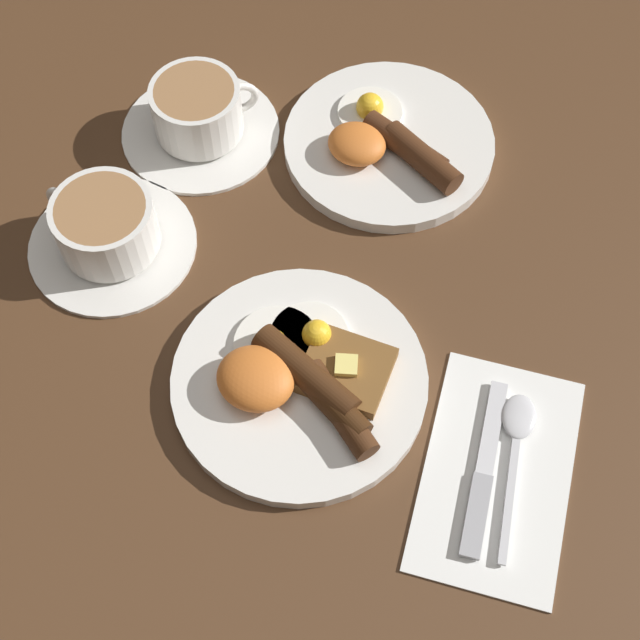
# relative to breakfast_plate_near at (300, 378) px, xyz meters

# --- Properties ---
(ground_plane) EXTENTS (3.00, 3.00, 0.00)m
(ground_plane) POSITION_rel_breakfast_plate_near_xyz_m (-0.00, -0.00, -0.01)
(ground_plane) COLOR #4C301C
(breakfast_plate_near) EXTENTS (0.23, 0.23, 0.05)m
(breakfast_plate_near) POSITION_rel_breakfast_plate_near_xyz_m (0.00, 0.00, 0.00)
(breakfast_plate_near) COLOR silver
(breakfast_plate_near) RESTS_ON ground_plane
(breakfast_plate_far) EXTENTS (0.22, 0.22, 0.04)m
(breakfast_plate_far) POSITION_rel_breakfast_plate_near_xyz_m (-0.02, 0.29, -0.00)
(breakfast_plate_far) COLOR silver
(breakfast_plate_far) RESTS_ON ground_plane
(teacup_near) EXTENTS (0.17, 0.17, 0.06)m
(teacup_near) POSITION_rel_breakfast_plate_near_xyz_m (-0.23, 0.07, 0.01)
(teacup_near) COLOR silver
(teacup_near) RESTS_ON ground_plane
(teacup_far) EXTENTS (0.17, 0.17, 0.07)m
(teacup_far) POSITION_rel_breakfast_plate_near_xyz_m (-0.21, 0.23, 0.01)
(teacup_far) COLOR silver
(teacup_far) RESTS_ON ground_plane
(napkin) EXTENTS (0.15, 0.22, 0.01)m
(napkin) POSITION_rel_breakfast_plate_near_xyz_m (0.19, -0.01, -0.01)
(napkin) COLOR white
(napkin) RESTS_ON ground_plane
(knife) EXTENTS (0.04, 0.16, 0.01)m
(knife) POSITION_rel_breakfast_plate_near_xyz_m (0.18, -0.02, -0.01)
(knife) COLOR silver
(knife) RESTS_ON napkin
(spoon) EXTENTS (0.05, 0.16, 0.01)m
(spoon) POSITION_rel_breakfast_plate_near_xyz_m (0.20, 0.02, -0.01)
(spoon) COLOR silver
(spoon) RESTS_ON napkin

